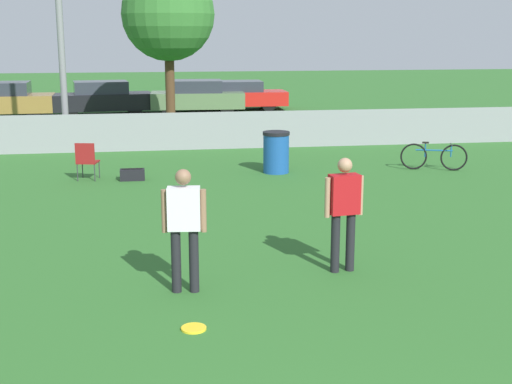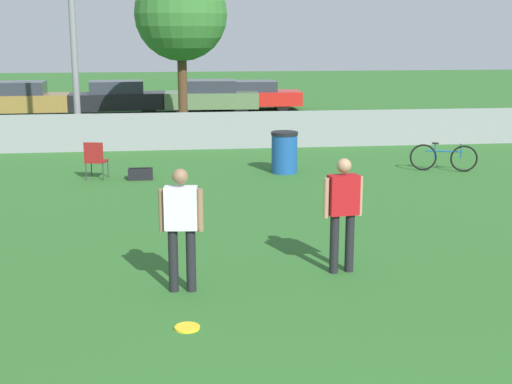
# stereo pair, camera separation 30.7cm
# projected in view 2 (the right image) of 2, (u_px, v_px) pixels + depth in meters

# --- Properties ---
(fence_backline) EXTENTS (22.09, 0.07, 1.21)m
(fence_backline) POSITION_uv_depth(u_px,v_px,m) (214.00, 131.00, 20.97)
(fence_backline) COLOR gray
(fence_backline) RESTS_ON ground_plane
(tree_near_pole) EXTENTS (3.13, 3.13, 5.54)m
(tree_near_pole) POSITION_uv_depth(u_px,v_px,m) (181.00, 15.00, 23.93)
(tree_near_pole) COLOR #4C331E
(tree_near_pole) RESTS_ON ground_plane
(player_receiver_white) EXTENTS (0.58, 0.27, 1.67)m
(player_receiver_white) POSITION_uv_depth(u_px,v_px,m) (181.00, 221.00, 9.34)
(player_receiver_white) COLOR black
(player_receiver_white) RESTS_ON ground_plane
(player_thrower_red) EXTENTS (0.58, 0.28, 1.67)m
(player_thrower_red) POSITION_uv_depth(u_px,v_px,m) (343.00, 207.00, 10.10)
(player_thrower_red) COLOR black
(player_thrower_red) RESTS_ON ground_plane
(frisbee_disc) EXTENTS (0.30, 0.30, 0.03)m
(frisbee_disc) POSITION_uv_depth(u_px,v_px,m) (187.00, 327.00, 8.34)
(frisbee_disc) COLOR yellow
(frisbee_disc) RESTS_ON ground_plane
(folding_chair_sideline) EXTENTS (0.54, 0.54, 0.89)m
(folding_chair_sideline) POSITION_uv_depth(u_px,v_px,m) (95.00, 158.00, 16.67)
(folding_chair_sideline) COLOR #333338
(folding_chair_sideline) RESTS_ON ground_plane
(bicycle_sideline) EXTENTS (1.58, 0.62, 0.71)m
(bicycle_sideline) POSITION_uv_depth(u_px,v_px,m) (444.00, 157.00, 17.70)
(bicycle_sideline) COLOR black
(bicycle_sideline) RESTS_ON ground_plane
(trash_bin) EXTENTS (0.66, 0.66, 1.02)m
(trash_bin) POSITION_uv_depth(u_px,v_px,m) (284.00, 152.00, 17.46)
(trash_bin) COLOR #194C99
(trash_bin) RESTS_ON ground_plane
(gear_bag_sideline) EXTENTS (0.57, 0.31, 0.28)m
(gear_bag_sideline) POSITION_uv_depth(u_px,v_px,m) (141.00, 174.00, 16.75)
(gear_bag_sideline) COLOR black
(gear_bag_sideline) RESTS_ON ground_plane
(parked_car_tan) EXTENTS (4.03, 1.96, 1.41)m
(parked_car_tan) POSITION_uv_depth(u_px,v_px,m) (20.00, 99.00, 29.24)
(parked_car_tan) COLOR black
(parked_car_tan) RESTS_ON ground_plane
(parked_car_dark) EXTENTS (4.36, 2.17, 1.39)m
(parked_car_dark) POSITION_uv_depth(u_px,v_px,m) (116.00, 98.00, 29.97)
(parked_car_dark) COLOR black
(parked_car_dark) RESTS_ON ground_plane
(parked_car_olive) EXTENTS (4.03, 2.02, 1.38)m
(parked_car_olive) POSITION_uv_depth(u_px,v_px,m) (212.00, 97.00, 30.53)
(parked_car_olive) COLOR black
(parked_car_olive) RESTS_ON ground_plane
(parked_car_red) EXTENTS (4.58, 1.80, 1.28)m
(parked_car_red) POSITION_uv_depth(u_px,v_px,m) (249.00, 95.00, 31.55)
(parked_car_red) COLOR black
(parked_car_red) RESTS_ON ground_plane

